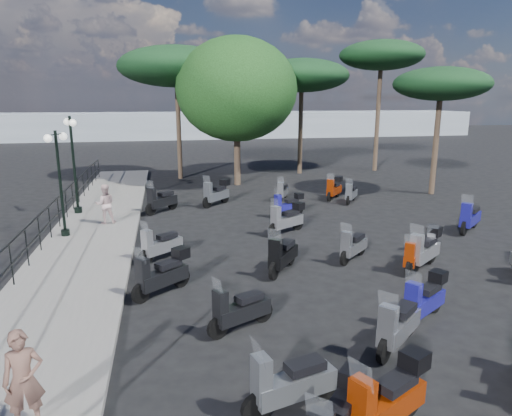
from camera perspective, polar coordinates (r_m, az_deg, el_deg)
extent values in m
plane|color=black|center=(13.88, 5.65, -6.59)|extent=(120.00, 120.00, 0.00)
cube|color=slate|center=(16.35, -20.09, -3.95)|extent=(3.00, 30.00, 0.15)
cylinder|color=black|center=(13.11, -28.26, -6.20)|extent=(0.04, 0.04, 1.10)
cylinder|color=black|center=(14.35, -26.73, -4.40)|extent=(0.04, 0.04, 1.10)
cylinder|color=black|center=(15.62, -25.46, -2.88)|extent=(0.04, 0.04, 1.10)
cylinder|color=black|center=(16.90, -24.38, -1.58)|extent=(0.04, 0.04, 1.10)
cylinder|color=black|center=(18.20, -23.45, -0.47)|extent=(0.04, 0.04, 1.10)
cylinder|color=black|center=(19.50, -22.65, 0.49)|extent=(0.04, 0.04, 1.10)
cylinder|color=black|center=(20.82, -21.95, 1.33)|extent=(0.04, 0.04, 1.10)
cylinder|color=black|center=(22.14, -21.33, 2.07)|extent=(0.04, 0.04, 1.10)
cylinder|color=black|center=(23.46, -20.78, 2.72)|extent=(0.04, 0.04, 1.10)
cylinder|color=black|center=(24.79, -20.29, 3.31)|extent=(0.04, 0.04, 1.10)
cylinder|color=black|center=(26.12, -19.85, 3.84)|extent=(0.04, 0.04, 1.10)
cylinder|color=black|center=(27.46, -19.45, 4.31)|extent=(0.04, 0.04, 1.10)
cylinder|color=black|center=(28.80, -19.09, 4.74)|extent=(0.04, 0.04, 1.10)
cube|color=black|center=(16.13, -25.08, -0.39)|extent=(0.04, 26.00, 0.04)
cube|color=black|center=(16.26, -24.89, -2.20)|extent=(0.04, 26.00, 0.04)
cylinder|color=black|center=(17.06, -22.72, -2.83)|extent=(0.29, 0.29, 0.22)
cylinder|color=black|center=(16.69, -23.25, 2.73)|extent=(0.10, 0.10, 3.59)
cylinder|color=black|center=(16.49, -23.79, 8.40)|extent=(0.35, 0.76, 0.04)
sphere|color=white|center=(16.83, -22.97, 8.25)|extent=(0.25, 0.25, 0.25)
sphere|color=white|center=(16.17, -24.58, 7.93)|extent=(0.25, 0.25, 0.25)
cylinder|color=black|center=(20.22, -21.33, -0.21)|extent=(0.31, 0.31, 0.24)
cylinder|color=black|center=(19.89, -21.79, 4.96)|extent=(0.11, 0.11, 3.93)
cylinder|color=black|center=(19.73, -22.26, 10.18)|extent=(0.39, 0.83, 0.04)
sphere|color=white|center=(20.16, -22.52, 9.93)|extent=(0.28, 0.28, 0.28)
sphere|color=white|center=(19.30, -21.93, 9.86)|extent=(0.28, 0.28, 0.28)
imported|color=brown|center=(7.61, -27.06, -18.62)|extent=(0.62, 0.48, 1.51)
imported|color=#C4A4A5|center=(18.01, -18.34, 0.48)|extent=(0.80, 0.66, 1.49)
cube|color=black|center=(6.89, 10.67, -22.96)|extent=(0.63, 0.65, 0.14)
plane|color=white|center=(6.02, 7.90, -23.62)|extent=(0.33, 0.32, 0.37)
cube|color=black|center=(7.10, 11.96, -20.04)|extent=(0.47, 0.47, 0.26)
cylinder|color=black|center=(7.46, 0.05, -23.77)|extent=(0.51, 0.23, 0.50)
cylinder|color=black|center=(7.99, 8.62, -21.10)|extent=(0.51, 0.23, 0.50)
cube|color=#53565C|center=(7.62, 4.91, -21.20)|extent=(1.39, 0.69, 0.35)
cube|color=black|center=(7.54, 6.16, -19.01)|extent=(0.68, 0.46, 0.15)
cube|color=#53565C|center=(7.22, 0.68, -20.58)|extent=(0.30, 0.36, 0.73)
plane|color=white|center=(6.94, 0.21, -17.53)|extent=(0.18, 0.40, 0.38)
cylinder|color=black|center=(11.37, -14.20, -10.29)|extent=(0.46, 0.40, 0.50)
cylinder|color=black|center=(12.08, -9.33, -8.58)|extent=(0.46, 0.40, 0.50)
cube|color=black|center=(11.67, -11.53, -8.49)|extent=(1.29, 1.13, 0.36)
cube|color=black|center=(11.67, -10.91, -6.91)|extent=(0.69, 0.64, 0.15)
cube|color=black|center=(11.23, -13.99, -7.91)|extent=(0.38, 0.39, 0.74)
plane|color=white|center=(11.04, -14.40, -5.71)|extent=(0.31, 0.36, 0.39)
cube|color=black|center=(11.86, -9.38, -5.54)|extent=(0.49, 0.49, 0.27)
cylinder|color=black|center=(13.78, -13.62, -6.02)|extent=(0.44, 0.38, 0.48)
cylinder|color=black|center=(14.47, -9.82, -4.86)|extent=(0.44, 0.38, 0.48)
cube|color=gray|center=(14.09, -11.55, -4.69)|extent=(1.22, 1.08, 0.34)
cube|color=black|center=(14.11, -11.07, -3.45)|extent=(0.65, 0.61, 0.14)
cube|color=gray|center=(13.68, -13.46, -4.12)|extent=(0.36, 0.37, 0.70)
plane|color=white|center=(13.52, -13.77, -2.36)|extent=(0.30, 0.34, 0.37)
cylinder|color=black|center=(19.43, -13.02, -0.17)|extent=(0.45, 0.46, 0.53)
cylinder|color=black|center=(20.34, -10.36, 0.58)|extent=(0.45, 0.46, 0.53)
cube|color=black|center=(19.87, -11.58, 0.81)|extent=(1.27, 1.29, 0.38)
cube|color=black|center=(19.94, -11.24, 1.77)|extent=(0.70, 0.71, 0.15)
cube|color=black|center=(19.37, -12.91, 1.35)|extent=(0.41, 0.41, 0.77)
plane|color=white|center=(19.23, -13.13, 2.76)|extent=(0.36, 0.35, 0.41)
cylinder|color=black|center=(7.95, 18.70, -21.83)|extent=(0.51, 0.34, 0.52)
cube|color=#8C2706|center=(7.43, 16.13, -22.63)|extent=(1.41, 0.98, 0.37)
cube|color=black|center=(7.38, 17.17, -20.09)|extent=(0.72, 0.59, 0.15)
cube|color=#8C2706|center=(6.84, 13.08, -22.84)|extent=(0.36, 0.40, 0.76)
plane|color=white|center=(6.52, 12.95, -19.65)|extent=(0.27, 0.40, 0.40)
cube|color=black|center=(7.60, 19.20, -17.49)|extent=(0.49, 0.48, 0.28)
cylinder|color=black|center=(9.10, 15.73, -16.76)|extent=(0.45, 0.41, 0.51)
cylinder|color=black|center=(10.16, 18.61, -13.62)|extent=(0.45, 0.41, 0.51)
cube|color=gray|center=(9.58, 17.46, -13.98)|extent=(1.28, 1.16, 0.36)
cube|color=black|center=(9.60, 17.99, -11.98)|extent=(0.69, 0.65, 0.15)
cube|color=gray|center=(8.94, 16.15, -13.83)|extent=(0.38, 0.39, 0.74)
plane|color=white|center=(8.68, 16.20, -11.21)|extent=(0.32, 0.36, 0.39)
cylinder|color=black|center=(9.59, -4.82, -14.73)|extent=(0.47, 0.30, 0.47)
cylinder|color=black|center=(10.20, 0.87, -12.84)|extent=(0.47, 0.30, 0.47)
cube|color=black|center=(9.83, -1.64, -12.78)|extent=(1.29, 0.87, 0.33)
cube|color=black|center=(9.80, -0.85, -11.07)|extent=(0.66, 0.53, 0.14)
cube|color=black|center=(9.42, -4.47, -12.18)|extent=(0.32, 0.36, 0.69)
plane|color=white|center=(9.21, -4.83, -9.79)|extent=(0.24, 0.37, 0.37)
cylinder|color=black|center=(12.37, 2.25, -7.84)|extent=(0.39, 0.47, 0.51)
cylinder|color=black|center=(13.49, 4.37, -6.02)|extent=(0.39, 0.47, 0.51)
cube|color=black|center=(12.91, 3.46, -6.02)|extent=(1.11, 1.33, 0.36)
cube|color=black|center=(12.97, 3.77, -4.53)|extent=(0.64, 0.70, 0.15)
cube|color=black|center=(12.28, 2.43, -5.58)|extent=(0.40, 0.38, 0.74)
plane|color=white|center=(12.07, 2.33, -3.52)|extent=(0.38, 0.31, 0.40)
cylinder|color=black|center=(18.61, 2.54, -0.58)|extent=(0.44, 0.22, 0.44)
cylinder|color=black|center=(19.18, 5.32, -0.19)|extent=(0.44, 0.22, 0.44)
cube|color=navy|center=(18.87, 4.07, 0.12)|extent=(1.22, 0.65, 0.31)
cube|color=black|center=(18.90, 4.48, 0.92)|extent=(0.60, 0.42, 0.13)
cube|color=navy|center=(18.54, 2.74, 0.70)|extent=(0.27, 0.32, 0.64)
plane|color=white|center=(18.43, 2.61, 1.92)|extent=(0.17, 0.35, 0.34)
cube|color=black|center=(19.06, 5.40, 1.51)|extent=(0.38, 0.37, 0.24)
cylinder|color=black|center=(20.28, -6.14, 0.68)|extent=(0.44, 0.45, 0.53)
cylinder|color=black|center=(21.30, -3.93, 1.35)|extent=(0.44, 0.45, 0.53)
cube|color=#53565C|center=(20.78, -4.93, 1.59)|extent=(1.26, 1.28, 0.37)
cube|color=black|center=(20.87, -4.63, 2.50)|extent=(0.69, 0.70, 0.15)
cube|color=#53565C|center=(20.24, -6.02, 2.12)|extent=(0.40, 0.40, 0.77)
plane|color=white|center=(20.10, -6.17, 3.47)|extent=(0.36, 0.35, 0.41)
cube|color=black|center=(21.17, -3.92, 3.22)|extent=(0.51, 0.51, 0.29)
cylinder|color=black|center=(10.38, 18.63, -13.11)|extent=(0.45, 0.34, 0.48)
cylinder|color=black|center=(11.36, 21.50, -10.95)|extent=(0.45, 0.34, 0.48)
cube|color=navy|center=(10.83, 20.33, -11.04)|extent=(1.27, 0.98, 0.34)
cube|color=black|center=(10.87, 20.85, -9.41)|extent=(0.66, 0.57, 0.14)
cube|color=navy|center=(10.25, 19.04, -10.66)|extent=(0.34, 0.37, 0.69)
plane|color=white|center=(10.03, 19.08, -8.44)|extent=(0.27, 0.36, 0.37)
cube|color=black|center=(11.14, 21.83, -7.94)|extent=(0.46, 0.45, 0.26)
cylinder|color=black|center=(13.62, 11.02, -6.15)|extent=(0.41, 0.38, 0.46)
cylinder|color=black|center=(14.62, 12.99, -4.87)|extent=(0.41, 0.38, 0.46)
cube|color=gray|center=(14.10, 12.15, -4.77)|extent=(1.15, 1.08, 0.33)
cube|color=black|center=(14.16, 12.48, -3.56)|extent=(0.62, 0.60, 0.13)
cube|color=gray|center=(13.54, 11.24, -4.30)|extent=(0.35, 0.36, 0.67)
plane|color=white|center=(13.37, 11.22, -2.59)|extent=(0.30, 0.32, 0.36)
cylinder|color=black|center=(13.45, 19.11, -6.80)|extent=(0.48, 0.40, 0.52)
cylinder|color=black|center=(14.59, 21.12, -5.37)|extent=(0.48, 0.40, 0.52)
cube|color=gray|center=(14.01, 20.30, -5.25)|extent=(1.34, 1.13, 0.37)
cube|color=black|center=(14.08, 20.68, -3.90)|extent=(0.71, 0.65, 0.15)
cube|color=gray|center=(13.37, 19.42, -4.71)|extent=(0.38, 0.40, 0.75)
plane|color=white|center=(13.17, 19.47, -2.77)|extent=(0.31, 0.38, 0.40)
cube|color=black|center=(14.41, 21.38, -2.76)|extent=(0.50, 0.50, 0.28)
cylinder|color=black|center=(16.09, 2.27, -2.74)|extent=(0.48, 0.34, 0.50)
cylinder|color=black|center=(16.96, 5.24, -1.93)|extent=(0.48, 0.34, 0.50)
cube|color=gray|center=(16.50, 3.93, -1.67)|extent=(1.33, 1.00, 0.35)
cube|color=black|center=(16.56, 4.36, -0.60)|extent=(0.69, 0.59, 0.14)
cube|color=gray|center=(16.02, 2.49, -1.05)|extent=(0.35, 0.38, 0.72)
plane|color=white|center=(15.87, 2.35, 0.53)|extent=(0.27, 0.38, 0.38)
cube|color=black|center=(16.81, 5.34, 0.25)|extent=(0.47, 0.46, 0.27)
cylinder|color=black|center=(21.34, 3.04, 1.27)|extent=(0.28, 0.42, 0.43)
cylinder|color=black|center=(22.37, 3.70, 1.83)|extent=(0.28, 0.42, 0.43)
cube|color=gray|center=(21.87, 3.41, 2.00)|extent=(0.82, 1.18, 0.31)
cube|color=black|center=(21.96, 3.51, 2.72)|extent=(0.49, 0.60, 0.13)
cube|color=gray|center=(21.33, 3.10, 2.39)|extent=(0.33, 0.30, 0.63)
plane|color=white|center=(21.20, 3.08, 3.44)|extent=(0.34, 0.22, 0.34)
cylinder|color=black|center=(14.45, 20.94, -5.72)|extent=(0.31, 0.41, 0.43)
cylinder|color=black|center=(15.48, 20.99, -4.46)|extent=(0.31, 0.41, 0.43)
cube|color=gray|center=(14.96, 21.02, -4.43)|extent=(0.89, 1.15, 0.31)
cube|color=black|center=(15.03, 21.11, -3.34)|extent=(0.52, 0.60, 0.13)
cube|color=gray|center=(14.39, 21.08, -4.07)|extent=(0.33, 0.31, 0.63)
plane|color=white|center=(14.23, 21.22, -2.58)|extent=(0.33, 0.24, 0.33)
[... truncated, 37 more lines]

